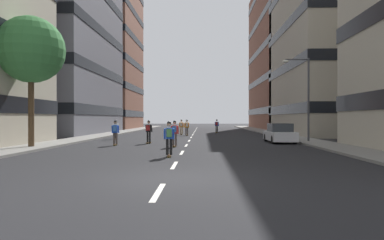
{
  "coord_description": "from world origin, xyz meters",
  "views": [
    {
      "loc": [
        1.16,
        -10.69,
        1.93
      ],
      "look_at": [
        0.0,
        25.68,
        1.73
      ],
      "focal_mm": 31.43,
      "sensor_mm": 36.0,
      "label": 1
    }
  ],
  "objects_px": {
    "skater_1": "(169,136)",
    "skater_3": "(116,128)",
    "skater_5": "(187,126)",
    "parked_car_near": "(280,134)",
    "skater_7": "(115,131)",
    "street_tree_near": "(31,50)",
    "skater_6": "(175,132)",
    "skater_4": "(149,130)",
    "skater_0": "(217,125)",
    "streetlamp_right": "(304,90)",
    "skater_2": "(181,126)"
  },
  "relations": [
    {
      "from": "skater_5",
      "to": "parked_car_near",
      "type": "bearing_deg",
      "value": -53.47
    },
    {
      "from": "skater_5",
      "to": "streetlamp_right",
      "type": "bearing_deg",
      "value": -47.49
    },
    {
      "from": "skater_5",
      "to": "skater_6",
      "type": "relative_size",
      "value": 1.0
    },
    {
      "from": "skater_0",
      "to": "skater_7",
      "type": "height_order",
      "value": "same"
    },
    {
      "from": "street_tree_near",
      "to": "skater_4",
      "type": "bearing_deg",
      "value": 32.72
    },
    {
      "from": "skater_5",
      "to": "skater_7",
      "type": "relative_size",
      "value": 1.0
    },
    {
      "from": "street_tree_near",
      "to": "skater_0",
      "type": "bearing_deg",
      "value": 61.77
    },
    {
      "from": "skater_2",
      "to": "skater_7",
      "type": "bearing_deg",
      "value": -103.56
    },
    {
      "from": "streetlamp_right",
      "to": "skater_6",
      "type": "height_order",
      "value": "streetlamp_right"
    },
    {
      "from": "skater_3",
      "to": "skater_6",
      "type": "distance_m",
      "value": 10.35
    },
    {
      "from": "skater_6",
      "to": "skater_0",
      "type": "bearing_deg",
      "value": 80.51
    },
    {
      "from": "parked_car_near",
      "to": "skater_7",
      "type": "xyz_separation_m",
      "value": [
        -12.24,
        -3.15,
        0.32
      ]
    },
    {
      "from": "skater_0",
      "to": "skater_5",
      "type": "distance_m",
      "value": 8.34
    },
    {
      "from": "skater_4",
      "to": "skater_7",
      "type": "relative_size",
      "value": 1.0
    },
    {
      "from": "skater_4",
      "to": "skater_6",
      "type": "distance_m",
      "value": 3.74
    },
    {
      "from": "parked_car_near",
      "to": "skater_5",
      "type": "distance_m",
      "value": 13.17
    },
    {
      "from": "skater_6",
      "to": "skater_7",
      "type": "xyz_separation_m",
      "value": [
        -4.3,
        1.18,
        0.0
      ]
    },
    {
      "from": "skater_4",
      "to": "skater_6",
      "type": "relative_size",
      "value": 1.0
    },
    {
      "from": "skater_0",
      "to": "skater_1",
      "type": "distance_m",
      "value": 28.29
    },
    {
      "from": "parked_car_near",
      "to": "skater_0",
      "type": "distance_m",
      "value": 18.57
    },
    {
      "from": "skater_1",
      "to": "skater_5",
      "type": "distance_m",
      "value": 20.56
    },
    {
      "from": "skater_0",
      "to": "skater_1",
      "type": "relative_size",
      "value": 1.0
    },
    {
      "from": "street_tree_near",
      "to": "skater_4",
      "type": "height_order",
      "value": "street_tree_near"
    },
    {
      "from": "skater_7",
      "to": "skater_3",
      "type": "bearing_deg",
      "value": 104.37
    },
    {
      "from": "street_tree_near",
      "to": "skater_4",
      "type": "xyz_separation_m",
      "value": [
        6.79,
        4.36,
        -5.23
      ]
    },
    {
      "from": "skater_5",
      "to": "skater_7",
      "type": "height_order",
      "value": "same"
    },
    {
      "from": "parked_car_near",
      "to": "skater_7",
      "type": "distance_m",
      "value": 12.64
    },
    {
      "from": "parked_car_near",
      "to": "skater_4",
      "type": "bearing_deg",
      "value": -172.58
    },
    {
      "from": "streetlamp_right",
      "to": "skater_1",
      "type": "relative_size",
      "value": 3.65
    },
    {
      "from": "parked_car_near",
      "to": "skater_2",
      "type": "bearing_deg",
      "value": 124.98
    },
    {
      "from": "skater_0",
      "to": "skater_6",
      "type": "height_order",
      "value": "same"
    },
    {
      "from": "skater_0",
      "to": "skater_2",
      "type": "relative_size",
      "value": 1.0
    },
    {
      "from": "skater_6",
      "to": "skater_1",
      "type": "bearing_deg",
      "value": -87.94
    },
    {
      "from": "parked_car_near",
      "to": "skater_0",
      "type": "xyz_separation_m",
      "value": [
        -4.2,
        18.08,
        0.32
      ]
    },
    {
      "from": "streetlamp_right",
      "to": "skater_7",
      "type": "distance_m",
      "value": 14.8
    },
    {
      "from": "skater_0",
      "to": "streetlamp_right",
      "type": "bearing_deg",
      "value": -71.45
    },
    {
      "from": "skater_4",
      "to": "skater_6",
      "type": "bearing_deg",
      "value": -53.42
    },
    {
      "from": "skater_1",
      "to": "skater_3",
      "type": "height_order",
      "value": "same"
    },
    {
      "from": "parked_car_near",
      "to": "street_tree_near",
      "type": "xyz_separation_m",
      "value": [
        -16.96,
        -5.69,
        5.55
      ]
    },
    {
      "from": "skater_0",
      "to": "skater_7",
      "type": "bearing_deg",
      "value": -110.76
    },
    {
      "from": "street_tree_near",
      "to": "skater_6",
      "type": "height_order",
      "value": "street_tree_near"
    },
    {
      "from": "street_tree_near",
      "to": "skater_2",
      "type": "height_order",
      "value": "street_tree_near"
    },
    {
      "from": "skater_5",
      "to": "skater_7",
      "type": "bearing_deg",
      "value": -107.81
    },
    {
      "from": "streetlamp_right",
      "to": "skater_3",
      "type": "height_order",
      "value": "streetlamp_right"
    },
    {
      "from": "skater_0",
      "to": "skater_1",
      "type": "height_order",
      "value": "same"
    },
    {
      "from": "street_tree_near",
      "to": "skater_5",
      "type": "relative_size",
      "value": 4.63
    },
    {
      "from": "streetlamp_right",
      "to": "skater_4",
      "type": "relative_size",
      "value": 3.65
    },
    {
      "from": "skater_3",
      "to": "skater_2",
      "type": "bearing_deg",
      "value": 55.94
    },
    {
      "from": "skater_3",
      "to": "skater_1",
      "type": "bearing_deg",
      "value": -65.64
    },
    {
      "from": "street_tree_near",
      "to": "skater_7",
      "type": "height_order",
      "value": "street_tree_near"
    }
  ]
}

